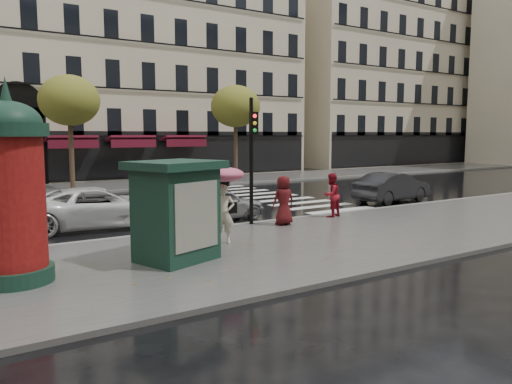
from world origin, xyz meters
TOP-DOWN VIEW (x-y plane):
  - ground at (0.00, 0.00)m, footprint 160.00×160.00m
  - near_sidewalk at (0.00, -0.50)m, footprint 90.00×7.00m
  - far_sidewalk at (0.00, 19.00)m, footprint 90.00×6.00m
  - near_kerb at (0.00, 3.00)m, footprint 90.00×0.25m
  - far_kerb at (0.00, 16.00)m, footprint 90.00×0.25m
  - zebra_crossing at (6.00, 9.60)m, footprint 3.60×11.75m
  - bldg_far_corner at (6.00, 30.00)m, footprint 26.00×14.00m
  - bldg_far_right at (34.00, 30.00)m, footprint 24.00×14.00m
  - tree_far_left at (-2.00, 18.00)m, footprint 3.40×3.40m
  - tree_far_right at (9.00, 18.00)m, footprint 3.40×3.40m
  - woman_umbrella at (-1.76, 0.54)m, footprint 1.20×1.20m
  - woman_red at (4.00, 2.40)m, footprint 0.93×0.79m
  - man_burgundy at (1.45, 2.01)m, footprint 0.88×0.61m
  - morris_column at (-7.40, -0.39)m, footprint 1.61×1.61m
  - traffic_light at (0.60, 2.72)m, footprint 0.31×0.43m
  - newsstand at (-3.72, -0.53)m, footprint 2.53×2.33m
  - car_silver at (0.31, 4.65)m, footprint 3.89×1.97m
  - car_darkgrey at (9.91, 4.62)m, footprint 4.49×1.96m
  - car_white at (-3.98, 5.56)m, footprint 5.48×2.99m
  - car_black at (3.03, 13.98)m, footprint 5.75×2.86m

SIDE VIEW (x-z plane):
  - ground at x=0.00m, z-range 0.00..0.00m
  - zebra_crossing at x=6.00m, z-range 0.00..0.01m
  - near_sidewalk at x=0.00m, z-range 0.00..0.12m
  - far_sidewalk at x=0.00m, z-range 0.00..0.12m
  - near_kerb at x=0.00m, z-range 0.00..0.14m
  - far_kerb at x=0.00m, z-range 0.00..0.14m
  - car_silver at x=0.31m, z-range 0.00..1.27m
  - car_darkgrey at x=9.91m, z-range 0.00..1.44m
  - car_white at x=-3.98m, z-range 0.00..1.46m
  - car_black at x=3.03m, z-range 0.00..1.61m
  - woman_red at x=4.00m, z-range 0.12..1.80m
  - man_burgundy at x=1.45m, z-range 0.12..1.85m
  - newsstand at x=-3.72m, z-range 0.16..2.66m
  - woman_umbrella at x=-1.76m, z-range 0.49..2.79m
  - morris_column at x=-7.40m, z-range 0.03..4.37m
  - traffic_light at x=0.60m, z-range 0.59..5.00m
  - tree_far_left at x=-2.00m, z-range 1.85..8.49m
  - tree_far_right at x=9.00m, z-range 1.85..8.49m
  - bldg_far_corner at x=6.00m, z-range -0.14..22.76m
  - bldg_far_right at x=34.00m, z-range -0.14..22.76m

